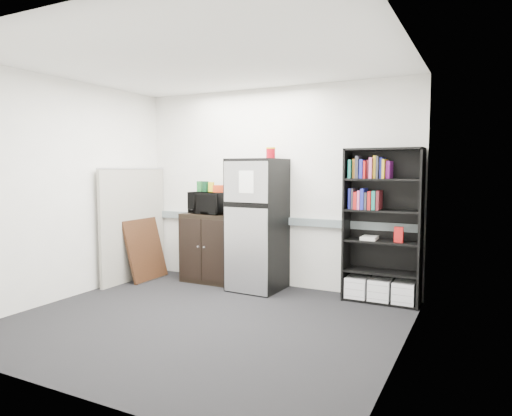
{
  "coord_description": "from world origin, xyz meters",
  "views": [
    {
      "loc": [
        2.63,
        -3.94,
        1.61
      ],
      "look_at": [
        0.17,
        0.9,
        1.14
      ],
      "focal_mm": 32.0,
      "sensor_mm": 36.0,
      "label": 1
    }
  ],
  "objects_px": {
    "cubicle_partition": "(134,224)",
    "refrigerator": "(257,225)",
    "bookshelf": "(382,227)",
    "microwave": "(210,203)",
    "cabinet": "(211,247)"
  },
  "relations": [
    {
      "from": "microwave",
      "to": "refrigerator",
      "type": "height_order",
      "value": "refrigerator"
    },
    {
      "from": "cubicle_partition",
      "to": "cabinet",
      "type": "bearing_deg",
      "value": 21.85
    },
    {
      "from": "bookshelf",
      "to": "cubicle_partition",
      "type": "bearing_deg",
      "value": -171.94
    },
    {
      "from": "microwave",
      "to": "refrigerator",
      "type": "bearing_deg",
      "value": 1.14
    },
    {
      "from": "microwave",
      "to": "refrigerator",
      "type": "distance_m",
      "value": 0.82
    },
    {
      "from": "microwave",
      "to": "refrigerator",
      "type": "xyz_separation_m",
      "value": [
        0.78,
        -0.06,
        -0.26
      ]
    },
    {
      "from": "bookshelf",
      "to": "refrigerator",
      "type": "height_order",
      "value": "bookshelf"
    },
    {
      "from": "cubicle_partition",
      "to": "refrigerator",
      "type": "distance_m",
      "value": 1.86
    },
    {
      "from": "cubicle_partition",
      "to": "cabinet",
      "type": "height_order",
      "value": "cubicle_partition"
    },
    {
      "from": "cubicle_partition",
      "to": "refrigerator",
      "type": "height_order",
      "value": "refrigerator"
    },
    {
      "from": "cabinet",
      "to": "microwave",
      "type": "xyz_separation_m",
      "value": [
        0.0,
        -0.02,
        0.64
      ]
    },
    {
      "from": "cabinet",
      "to": "refrigerator",
      "type": "height_order",
      "value": "refrigerator"
    },
    {
      "from": "bookshelf",
      "to": "cabinet",
      "type": "height_order",
      "value": "bookshelf"
    },
    {
      "from": "bookshelf",
      "to": "cubicle_partition",
      "type": "relative_size",
      "value": 1.14
    },
    {
      "from": "refrigerator",
      "to": "cubicle_partition",
      "type": "bearing_deg",
      "value": -167.39
    }
  ]
}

